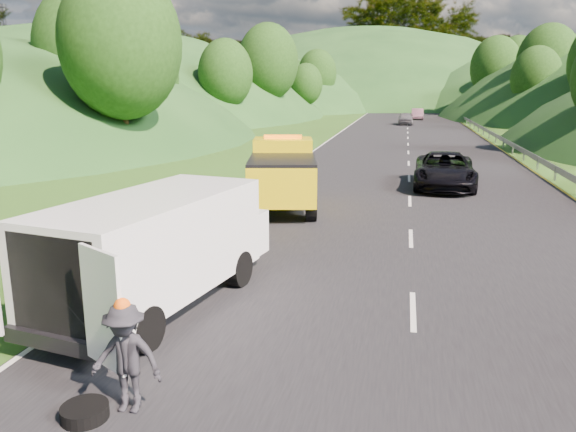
% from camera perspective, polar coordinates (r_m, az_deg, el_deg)
% --- Properties ---
extents(ground, '(320.00, 320.00, 0.00)m').
position_cam_1_polar(ground, '(14.60, 0.58, -5.80)').
color(ground, '#38661E').
rests_on(ground, ground).
extents(road_surface, '(14.00, 200.00, 0.02)m').
position_cam_1_polar(road_surface, '(53.76, 12.08, 7.76)').
color(road_surface, black).
rests_on(road_surface, ground).
extents(guardrail, '(0.06, 140.00, 1.52)m').
position_cam_1_polar(guardrail, '(66.67, 18.40, 8.36)').
color(guardrail, gray).
rests_on(guardrail, ground).
extents(tree_line_left, '(14.00, 140.00, 14.00)m').
position_cam_1_polar(tree_line_left, '(76.82, -4.82, 9.51)').
color(tree_line_left, '#275118').
rests_on(tree_line_left, ground).
extents(hills_backdrop, '(201.00, 288.60, 44.00)m').
position_cam_1_polar(hills_backdrop, '(148.38, 13.37, 10.91)').
color(hills_backdrop, '#2D5B23').
rests_on(hills_backdrop, ground).
extents(tow_truck, '(3.59, 6.80, 2.78)m').
position_cam_1_polar(tow_truck, '(22.05, -0.55, 4.30)').
color(tow_truck, black).
rests_on(tow_truck, ground).
extents(white_van, '(4.25, 7.41, 2.48)m').
position_cam_1_polar(white_van, '(12.36, -12.97, -2.84)').
color(white_van, black).
rests_on(white_van, ground).
extents(woman, '(0.53, 0.69, 1.80)m').
position_cam_1_polar(woman, '(16.93, -10.72, -3.35)').
color(woman, white).
rests_on(woman, ground).
extents(child, '(0.57, 0.52, 0.94)m').
position_cam_1_polar(child, '(13.82, -10.60, -7.13)').
color(child, tan).
rests_on(child, ground).
extents(worker, '(1.10, 0.66, 1.68)m').
position_cam_1_polar(worker, '(9.16, -15.79, -18.51)').
color(worker, black).
rests_on(worker, ground).
extents(suitcase, '(0.41, 0.31, 0.58)m').
position_cam_1_polar(suitcase, '(15.89, -18.25, -3.81)').
color(suitcase, '#605B48').
rests_on(suitcase, ground).
extents(spare_tire, '(0.69, 0.69, 0.20)m').
position_cam_1_polar(spare_tire, '(9.15, -19.89, -18.86)').
color(spare_tire, black).
rests_on(spare_tire, ground).
extents(passing_suv, '(2.97, 6.04, 1.65)m').
position_cam_1_polar(passing_suv, '(27.71, 15.52, 2.78)').
color(passing_suv, black).
rests_on(passing_suv, ground).
extents(dist_car_a, '(1.79, 4.44, 1.51)m').
position_cam_1_polar(dist_car_a, '(72.37, 11.83, 9.06)').
color(dist_car_a, '#4E4C52').
rests_on(dist_car_a, ground).
extents(dist_car_b, '(1.63, 4.67, 1.54)m').
position_cam_1_polar(dist_car_b, '(84.13, 12.98, 9.53)').
color(dist_car_b, '#6D4856').
rests_on(dist_car_b, ground).
extents(dist_car_c, '(1.95, 4.81, 1.39)m').
position_cam_1_polar(dist_car_c, '(110.87, 11.54, 10.38)').
color(dist_car_c, '#9E534F').
rests_on(dist_car_c, ground).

